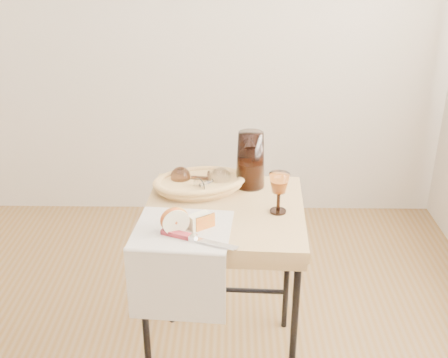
# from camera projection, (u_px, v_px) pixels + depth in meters

# --- Properties ---
(side_table) EXTENTS (0.58, 0.58, 0.71)m
(side_table) POSITION_uv_depth(u_px,v_px,m) (224.00, 291.00, 2.09)
(side_table) COLOR brown
(side_table) RESTS_ON floor
(tea_towel) EXTENTS (0.33, 0.31, 0.01)m
(tea_towel) POSITION_uv_depth(u_px,v_px,m) (182.00, 230.00, 1.80)
(tea_towel) COLOR white
(tea_towel) RESTS_ON side_table
(bread_basket) EXTENTS (0.35, 0.29, 0.05)m
(bread_basket) POSITION_uv_depth(u_px,v_px,m) (200.00, 185.00, 2.05)
(bread_basket) COLOR #B87945
(bread_basket) RESTS_ON side_table
(goblet_lying_a) EXTENTS (0.13, 0.09, 0.08)m
(goblet_lying_a) POSITION_uv_depth(u_px,v_px,m) (193.00, 177.00, 2.06)
(goblet_lying_a) COLOR brown
(goblet_lying_a) RESTS_ON bread_basket
(goblet_lying_b) EXTENTS (0.14, 0.14, 0.08)m
(goblet_lying_b) POSITION_uv_depth(u_px,v_px,m) (212.00, 181.00, 2.03)
(goblet_lying_b) COLOR white
(goblet_lying_b) RESTS_ON bread_basket
(pitcher) EXTENTS (0.18, 0.25, 0.25)m
(pitcher) POSITION_uv_depth(u_px,v_px,m) (250.00, 160.00, 2.06)
(pitcher) COLOR black
(pitcher) RESTS_ON side_table
(wine_goblet) EXTENTS (0.07, 0.07, 0.15)m
(wine_goblet) POSITION_uv_depth(u_px,v_px,m) (279.00, 193.00, 1.88)
(wine_goblet) COLOR white
(wine_goblet) RESTS_ON side_table
(apple_half) EXTENTS (0.10, 0.08, 0.09)m
(apple_half) POSITION_uv_depth(u_px,v_px,m) (174.00, 220.00, 1.76)
(apple_half) COLOR red
(apple_half) RESTS_ON tea_towel
(apple_wedge) EXTENTS (0.08, 0.07, 0.05)m
(apple_wedge) POSITION_uv_depth(u_px,v_px,m) (200.00, 221.00, 1.79)
(apple_wedge) COLOR #FFF6C4
(apple_wedge) RESTS_ON tea_towel
(table_knife) EXTENTS (0.24, 0.12, 0.02)m
(table_knife) POSITION_uv_depth(u_px,v_px,m) (196.00, 238.00, 1.72)
(table_knife) COLOR silver
(table_knife) RESTS_ON tea_towel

